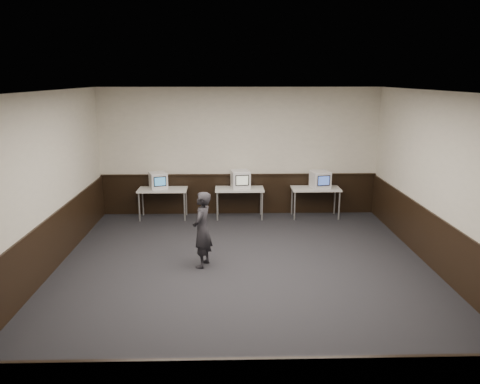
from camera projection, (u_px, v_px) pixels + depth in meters
name	position (u px, v px, depth m)	size (l,w,h in m)	color
floor	(245.00, 277.00, 8.26)	(8.00, 8.00, 0.00)	black
ceiling	(245.00, 92.00, 7.50)	(8.00, 8.00, 0.00)	white
back_wall	(239.00, 152.00, 11.76)	(7.00, 7.00, 0.00)	silver
front_wall	(261.00, 297.00, 4.00)	(7.00, 7.00, 0.00)	silver
left_wall	(35.00, 190.00, 7.79)	(8.00, 8.00, 0.00)	silver
right_wall	(450.00, 188.00, 7.97)	(8.00, 8.00, 0.00)	silver
wainscot_back	(239.00, 194.00, 12.01)	(6.98, 0.04, 1.00)	black
wainscot_left	(43.00, 252.00, 8.06)	(0.04, 7.98, 1.00)	black
wainscot_right	(442.00, 248.00, 8.23)	(0.04, 7.98, 1.00)	black
wainscot_rail	(239.00, 175.00, 11.86)	(6.98, 0.06, 0.04)	black
desk_left	(163.00, 192.00, 11.55)	(1.20, 0.60, 0.75)	silver
desk_center	(239.00, 191.00, 11.59)	(1.20, 0.60, 0.75)	silver
desk_right	(316.00, 191.00, 11.64)	(1.20, 0.60, 0.75)	silver
emac_left	(158.00, 181.00, 11.52)	(0.52, 0.53, 0.40)	white
emac_center	(240.00, 179.00, 11.57)	(0.51, 0.53, 0.44)	white
emac_right	(320.00, 180.00, 11.56)	(0.51, 0.53, 0.43)	white
person	(202.00, 230.00, 8.57)	(0.52, 0.34, 1.42)	black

